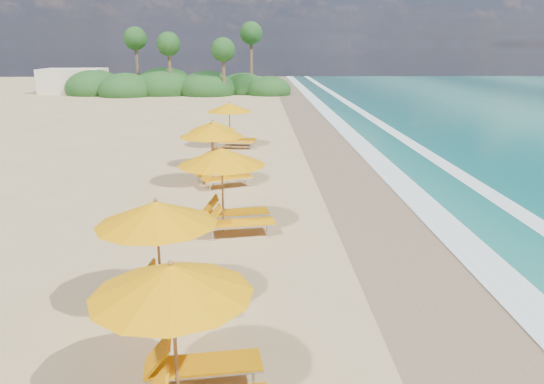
# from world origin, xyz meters

# --- Properties ---
(ground) EXTENTS (160.00, 160.00, 0.00)m
(ground) POSITION_xyz_m (0.00, 0.00, 0.00)
(ground) COLOR tan
(ground) RESTS_ON ground
(wet_sand) EXTENTS (4.00, 160.00, 0.01)m
(wet_sand) POSITION_xyz_m (4.00, 0.00, 0.01)
(wet_sand) COLOR #896F51
(wet_sand) RESTS_ON ground
(surf_foam) EXTENTS (4.00, 160.00, 0.01)m
(surf_foam) POSITION_xyz_m (6.70, 0.00, 0.03)
(surf_foam) COLOR white
(surf_foam) RESTS_ON ground
(station_1) EXTENTS (2.91, 2.74, 2.51)m
(station_1) POSITION_xyz_m (-1.54, -8.19, 1.41)
(station_1) COLOR olive
(station_1) RESTS_ON ground
(station_2) EXTENTS (3.06, 2.92, 2.55)m
(station_2) POSITION_xyz_m (-2.33, -5.09, 1.43)
(station_2) COLOR olive
(station_2) RESTS_ON ground
(station_3) EXTENTS (3.18, 3.03, 2.68)m
(station_3) POSITION_xyz_m (-1.29, -0.11, 1.50)
(station_3) COLOR olive
(station_3) RESTS_ON ground
(station_4) EXTENTS (3.39, 3.36, 2.60)m
(station_4) POSITION_xyz_m (-2.06, 5.27, 1.46)
(station_4) COLOR olive
(station_4) RESTS_ON ground
(station_5) EXTENTS (2.83, 2.77, 2.21)m
(station_5) POSITION_xyz_m (-2.31, 8.58, 1.24)
(station_5) COLOR olive
(station_5) RESTS_ON ground
(station_6) EXTENTS (2.94, 2.77, 2.54)m
(station_6) POSITION_xyz_m (-1.75, 13.45, 1.42)
(station_6) COLOR olive
(station_6) RESTS_ON ground
(treeline) EXTENTS (25.80, 8.80, 9.74)m
(treeline) POSITION_xyz_m (-9.94, 45.51, 1.00)
(treeline) COLOR #163D14
(treeline) RESTS_ON ground
(beach_building) EXTENTS (7.00, 5.00, 2.80)m
(beach_building) POSITION_xyz_m (-22.00, 48.00, 1.40)
(beach_building) COLOR beige
(beach_building) RESTS_ON ground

